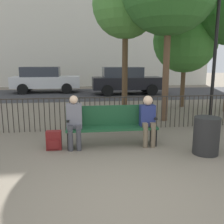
% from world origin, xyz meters
% --- Properties ---
extents(ground_plane, '(80.00, 80.00, 0.00)m').
position_xyz_m(ground_plane, '(0.00, 0.00, 0.00)').
color(ground_plane, '#706656').
extents(park_bench, '(2.09, 0.45, 0.92)m').
position_xyz_m(park_bench, '(0.00, 2.43, 0.50)').
color(park_bench, '#194728').
rests_on(park_bench, ground).
extents(seated_person_0, '(0.34, 0.39, 1.19)m').
position_xyz_m(seated_person_0, '(-0.85, 2.30, 0.66)').
color(seated_person_0, '#3D3D42').
rests_on(seated_person_0, ground).
extents(seated_person_1, '(0.34, 0.39, 1.16)m').
position_xyz_m(seated_person_1, '(0.82, 2.30, 0.66)').
color(seated_person_1, brown).
rests_on(seated_person_1, ground).
extents(backpack, '(0.33, 0.22, 0.42)m').
position_xyz_m(backpack, '(-1.31, 2.27, 0.21)').
color(backpack, maroon).
rests_on(backpack, ground).
extents(fence_railing, '(9.01, 0.03, 0.95)m').
position_xyz_m(fence_railing, '(-0.02, 3.80, 0.56)').
color(fence_railing, '#2D2823').
rests_on(fence_railing, ground).
extents(tree_1, '(2.64, 2.64, 4.11)m').
position_xyz_m(tree_1, '(3.68, 7.10, 2.78)').
color(tree_1, '#4C3823').
rests_on(tree_1, ground).
extents(tree_2, '(2.32, 2.32, 5.03)m').
position_xyz_m(tree_2, '(0.94, 5.96, 3.85)').
color(tree_2, '#4C3823').
rests_on(tree_2, ground).
extents(lamp_post, '(0.28, 0.28, 4.03)m').
position_xyz_m(lamp_post, '(3.26, 3.94, 2.63)').
color(lamp_post, black).
rests_on(lamp_post, ground).
extents(street_surface, '(24.00, 6.00, 0.01)m').
position_xyz_m(street_surface, '(0.00, 12.00, 0.00)').
color(street_surface, '#333335').
rests_on(street_surface, ground).
extents(parked_car_0, '(4.20, 1.94, 1.62)m').
position_xyz_m(parked_car_0, '(2.06, 11.75, 0.84)').
color(parked_car_0, black).
rests_on(parked_car_0, ground).
extents(parked_car_1, '(4.20, 1.94, 1.62)m').
position_xyz_m(parked_car_1, '(-2.90, 13.20, 0.84)').
color(parked_car_1, silver).
rests_on(parked_car_1, ground).
extents(building_facade, '(20.00, 6.00, 12.20)m').
position_xyz_m(building_facade, '(0.00, 20.00, 6.10)').
color(building_facade, beige).
rests_on(building_facade, ground).
extents(trash_bin, '(0.53, 0.53, 0.79)m').
position_xyz_m(trash_bin, '(1.90, 1.59, 0.40)').
color(trash_bin, black).
rests_on(trash_bin, ground).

